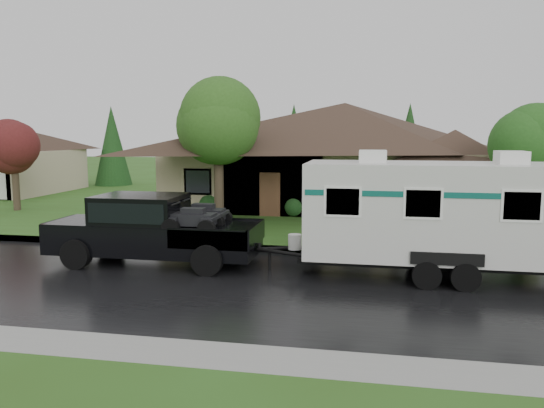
# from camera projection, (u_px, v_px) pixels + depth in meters

# --- Properties ---
(ground) EXTENTS (140.00, 140.00, 0.00)m
(ground) POSITION_uv_depth(u_px,v_px,m) (254.00, 266.00, 16.48)
(ground) COLOR #31571B
(ground) RESTS_ON ground
(road) EXTENTS (140.00, 8.00, 0.01)m
(road) POSITION_uv_depth(u_px,v_px,m) (239.00, 284.00, 14.53)
(road) COLOR black
(road) RESTS_ON ground
(curb) EXTENTS (140.00, 0.50, 0.15)m
(curb) POSITION_uv_depth(u_px,v_px,m) (268.00, 249.00, 18.66)
(curb) COLOR gray
(curb) RESTS_ON ground
(lawn) EXTENTS (140.00, 26.00, 0.15)m
(lawn) POSITION_uv_depth(u_px,v_px,m) (310.00, 202.00, 31.07)
(lawn) COLOR #31571B
(lawn) RESTS_ON ground
(house_main) EXTENTS (19.44, 10.80, 6.90)m
(house_main) POSITION_uv_depth(u_px,v_px,m) (350.00, 143.00, 29.05)
(house_main) COLOR gray
(house_main) RESTS_ON lawn
(tree_left_green) EXTENTS (3.80, 3.80, 6.29)m
(tree_left_green) POSITION_uv_depth(u_px,v_px,m) (218.00, 124.00, 22.86)
(tree_left_green) COLOR #382B1E
(tree_left_green) RESTS_ON lawn
(tree_red) EXTENTS (2.81, 2.81, 4.66)m
(tree_red) POSITION_uv_depth(u_px,v_px,m) (13.00, 148.00, 27.01)
(tree_red) COLOR #382B1E
(tree_red) RESTS_ON lawn
(tree_right_green) EXTENTS (3.08, 3.08, 5.11)m
(tree_right_green) POSITION_uv_depth(u_px,v_px,m) (533.00, 144.00, 21.51)
(tree_right_green) COLOR #382B1E
(tree_right_green) RESTS_ON lawn
(shrub_row) EXTENTS (13.60, 1.00, 1.00)m
(shrub_row) POSITION_uv_depth(u_px,v_px,m) (338.00, 207.00, 25.08)
(shrub_row) COLOR #143814
(shrub_row) RESTS_ON lawn
(pickup_truck) EXTENTS (6.57, 2.50, 2.19)m
(pickup_truck) POSITION_uv_depth(u_px,v_px,m) (150.00, 227.00, 16.72)
(pickup_truck) COLOR black
(pickup_truck) RESTS_ON ground
(travel_trailer) EXTENTS (8.10, 2.85, 3.64)m
(travel_trailer) POSITION_uv_depth(u_px,v_px,m) (442.00, 211.00, 15.00)
(travel_trailer) COLOR silver
(travel_trailer) RESTS_ON ground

